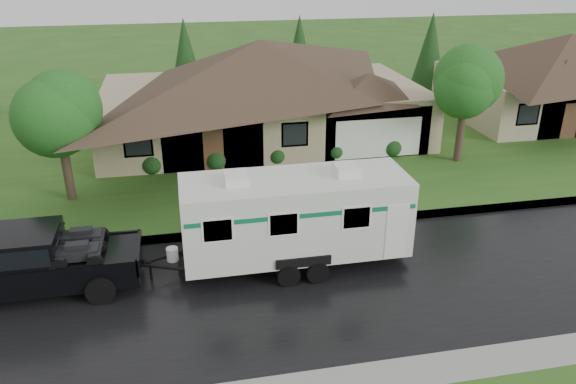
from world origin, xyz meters
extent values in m
plane|color=#2C591B|center=(0.00, 0.00, 0.00)|extent=(140.00, 140.00, 0.00)
cube|color=black|center=(0.00, -2.00, 0.01)|extent=(140.00, 8.00, 0.01)
cube|color=gray|center=(0.00, 2.25, 0.07)|extent=(140.00, 0.50, 0.15)
cube|color=#2C591B|center=(0.00, 15.00, 0.07)|extent=(140.00, 26.00, 0.15)
cube|color=tan|center=(2.00, 14.00, 1.65)|extent=(18.00, 10.00, 3.00)
pyramid|color=#3A2C20|center=(2.00, 14.00, 5.75)|extent=(19.44, 10.80, 2.60)
cube|color=tan|center=(7.40, 11.00, 1.50)|extent=(5.76, 4.00, 2.70)
cube|color=tan|center=(22.00, 14.50, 1.65)|extent=(14.00, 9.00, 3.00)
pyramid|color=#3A2C20|center=(22.00, 14.50, 5.45)|extent=(15.12, 9.72, 2.30)
cylinder|color=#382B1E|center=(-7.78, 6.74, 1.41)|extent=(0.40, 0.40, 2.52)
sphere|color=#276C23|center=(-7.78, 6.74, 4.17)|extent=(3.48, 3.48, 3.48)
cylinder|color=#382B1E|center=(11.40, 7.84, 1.42)|extent=(0.40, 0.40, 2.53)
sphere|color=#296E23|center=(11.40, 7.84, 4.19)|extent=(3.50, 3.50, 3.50)
sphere|color=#143814|center=(-4.30, 9.30, 0.65)|extent=(1.00, 1.00, 1.00)
sphere|color=#143814|center=(-1.15, 9.30, 0.65)|extent=(1.00, 1.00, 1.00)
sphere|color=#143814|center=(2.00, 9.30, 0.65)|extent=(1.00, 1.00, 1.00)
sphere|color=#143814|center=(5.15, 9.30, 0.65)|extent=(1.00, 1.00, 1.00)
sphere|color=#143814|center=(8.30, 9.30, 0.65)|extent=(1.00, 1.00, 1.00)
cube|color=black|center=(-7.82, -0.48, 0.87)|extent=(6.68, 2.23, 0.96)
cube|color=black|center=(-8.26, -0.48, 1.73)|extent=(2.67, 2.09, 1.00)
cube|color=black|center=(-8.26, -0.48, 1.78)|extent=(2.45, 2.14, 0.61)
cube|color=black|center=(-5.70, -0.48, 1.09)|extent=(2.45, 2.11, 0.07)
cylinder|color=black|center=(-5.70, -1.57, 0.47)|extent=(0.93, 0.36, 0.93)
cylinder|color=black|center=(-5.70, 0.61, 0.47)|extent=(0.93, 0.36, 0.93)
cube|color=silver|center=(0.88, -0.48, 1.98)|extent=(7.79, 2.67, 2.73)
cube|color=black|center=(0.88, -0.48, 0.45)|extent=(8.24, 1.34, 0.16)
cube|color=#0E6542|center=(0.88, -0.48, 2.58)|extent=(7.64, 2.69, 0.16)
cube|color=white|center=(-1.12, -0.48, 3.52)|extent=(0.78, 0.89, 0.36)
cube|color=white|center=(2.66, -0.48, 3.52)|extent=(0.78, 0.89, 0.36)
cylinder|color=black|center=(0.38, -1.79, 0.39)|extent=(0.78, 0.27, 0.78)
cylinder|color=black|center=(0.38, 0.84, 0.39)|extent=(0.78, 0.27, 0.78)
cylinder|color=black|center=(1.38, -1.79, 0.39)|extent=(0.78, 0.27, 0.78)
cylinder|color=black|center=(1.38, 0.84, 0.39)|extent=(0.78, 0.27, 0.78)
camera|label=1|loc=(-2.83, -17.58, 10.56)|focal=35.00mm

